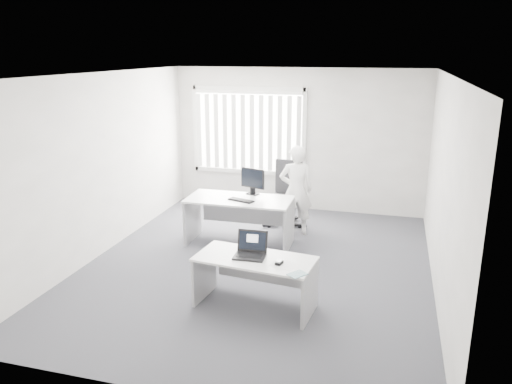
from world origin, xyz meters
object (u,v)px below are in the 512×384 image
(desk_far, at_px, (239,211))
(office_chair, at_px, (286,206))
(desk_near, at_px, (255,272))
(person, at_px, (296,191))
(laptop, at_px, (249,246))
(monitor, at_px, (253,181))

(desk_far, height_order, office_chair, office_chair)
(desk_near, relative_size, person, 0.96)
(person, bearing_deg, desk_far, 21.49)
(desk_near, relative_size, laptop, 4.00)
(desk_far, distance_m, laptop, 2.16)
(office_chair, bearing_deg, person, -52.55)
(desk_near, bearing_deg, office_chair, 101.70)
(office_chair, relative_size, laptop, 3.13)
(person, bearing_deg, office_chair, -76.07)
(desk_near, xyz_separation_m, person, (-0.02, 2.69, 0.31))
(office_chair, height_order, laptop, office_chair)
(desk_near, distance_m, person, 2.71)
(office_chair, relative_size, monitor, 2.67)
(desk_far, bearing_deg, laptop, -70.25)
(desk_near, relative_size, office_chair, 1.28)
(desk_far, bearing_deg, person, 39.49)
(desk_far, bearing_deg, office_chair, 62.79)
(desk_far, distance_m, monitor, 0.55)
(desk_far, relative_size, laptop, 4.53)
(person, xyz_separation_m, laptop, (-0.05, -2.69, 0.02))
(person, xyz_separation_m, monitor, (-0.66, -0.39, 0.21))
(desk_far, relative_size, office_chair, 1.45)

